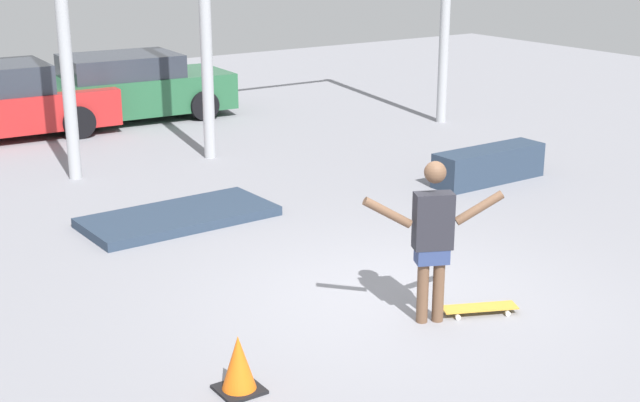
# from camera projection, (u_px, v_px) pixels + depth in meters

# --- Properties ---
(ground_plane) EXTENTS (36.00, 36.00, 0.00)m
(ground_plane) POSITION_uv_depth(u_px,v_px,m) (395.00, 301.00, 9.58)
(ground_plane) COLOR gray
(skateboarder) EXTENTS (1.34, 0.68, 1.68)m
(skateboarder) POSITION_uv_depth(u_px,v_px,m) (433.00, 234.00, 8.80)
(skateboarder) COLOR brown
(skateboarder) RESTS_ON ground_plane
(skateboard) EXTENTS (0.81, 0.51, 0.08)m
(skateboard) POSITION_uv_depth(u_px,v_px,m) (480.00, 308.00, 9.24)
(skateboard) COLOR gold
(skateboard) RESTS_ON ground_plane
(grind_box) EXTENTS (1.97, 0.56, 0.54)m
(grind_box) POSITION_uv_depth(u_px,v_px,m) (489.00, 165.00, 13.97)
(grind_box) COLOR #28384C
(grind_box) RESTS_ON ground_plane
(manual_pad) EXTENTS (2.62, 1.31, 0.13)m
(manual_pad) POSITION_uv_depth(u_px,v_px,m) (179.00, 217.00, 12.14)
(manual_pad) COLOR #28384C
(manual_pad) RESTS_ON ground_plane
(parked_car_green) EXTENTS (4.21, 2.12, 1.35)m
(parked_car_green) POSITION_uv_depth(u_px,v_px,m) (128.00, 88.00, 18.39)
(parked_car_green) COLOR #28603D
(parked_car_green) RESTS_ON ground_plane
(traffic_cone) EXTENTS (0.38, 0.38, 0.52)m
(traffic_cone) POSITION_uv_depth(u_px,v_px,m) (239.00, 365.00, 7.64)
(traffic_cone) COLOR black
(traffic_cone) RESTS_ON ground_plane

